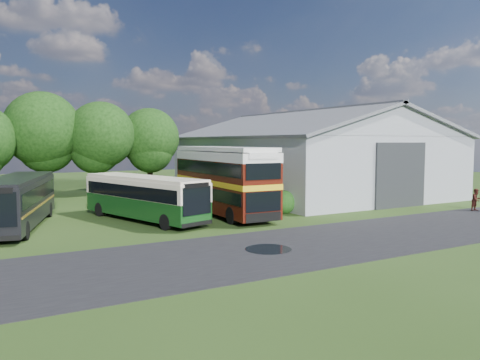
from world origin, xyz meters
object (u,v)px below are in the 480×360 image
bus_dark_single (18,201)px  visitor_b (476,200)px  storage_shed (305,151)px  bus_maroon_double (223,181)px  bus_green_single (144,197)px

bus_dark_single → visitor_b: bus_dark_single is taller
storage_shed → bus_maroon_double: bearing=-147.6°
bus_green_single → storage_shed: bearing=6.5°
bus_maroon_double → visitor_b: size_ratio=6.76×
storage_shed → visitor_b: storage_shed is taller
bus_dark_single → visitor_b: size_ratio=6.87×
storage_shed → visitor_b: size_ratio=15.25×
storage_shed → bus_dark_single: 27.33m
visitor_b → bus_dark_single: bearing=165.4°
bus_green_single → bus_maroon_double: bus_maroon_double is taller
bus_green_single → bus_maroon_double: size_ratio=0.96×
storage_shed → bus_dark_single: bearing=-164.9°
bus_maroon_double → bus_dark_single: size_ratio=0.99×
bus_maroon_double → visitor_b: bearing=-22.4°
bus_maroon_double → visitor_b: (16.93, -7.52, -1.53)m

